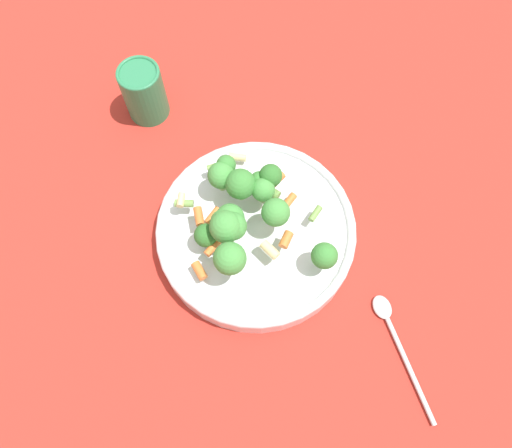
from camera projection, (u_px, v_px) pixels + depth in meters
name	position (u px, v px, depth m)	size (l,w,h in m)	color
ground_plane	(256.00, 237.00, 0.77)	(3.00, 3.00, 0.00)	#B72D23
bowl	(256.00, 231.00, 0.75)	(0.30, 0.30, 0.04)	silver
pasta_salad	(243.00, 213.00, 0.70)	(0.21, 0.23, 0.08)	#8CB766
cup	(144.00, 92.00, 0.82)	(0.07, 0.07, 0.10)	#2D7F51
spoon	(394.00, 334.00, 0.71)	(0.03, 0.19, 0.01)	silver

